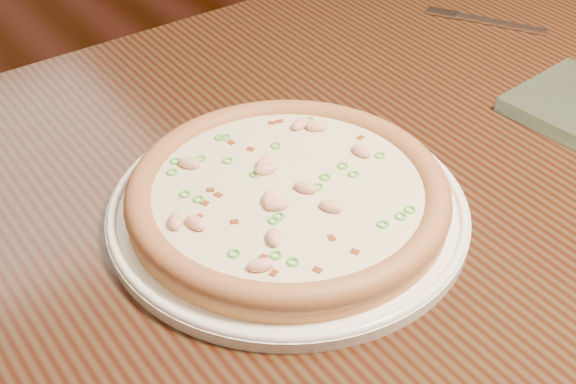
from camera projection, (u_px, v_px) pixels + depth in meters
ground at (173, 238)px, 1.92m from camera, size 9.00×9.00×0.00m
hero_table at (346, 220)px, 0.96m from camera, size 1.20×0.80×0.75m
plate at (288, 209)px, 0.80m from camera, size 0.36×0.36×0.02m
pizza at (288, 194)px, 0.79m from camera, size 0.32×0.32×0.03m
fork at (490, 21)px, 1.15m from camera, size 0.10×0.16×0.00m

